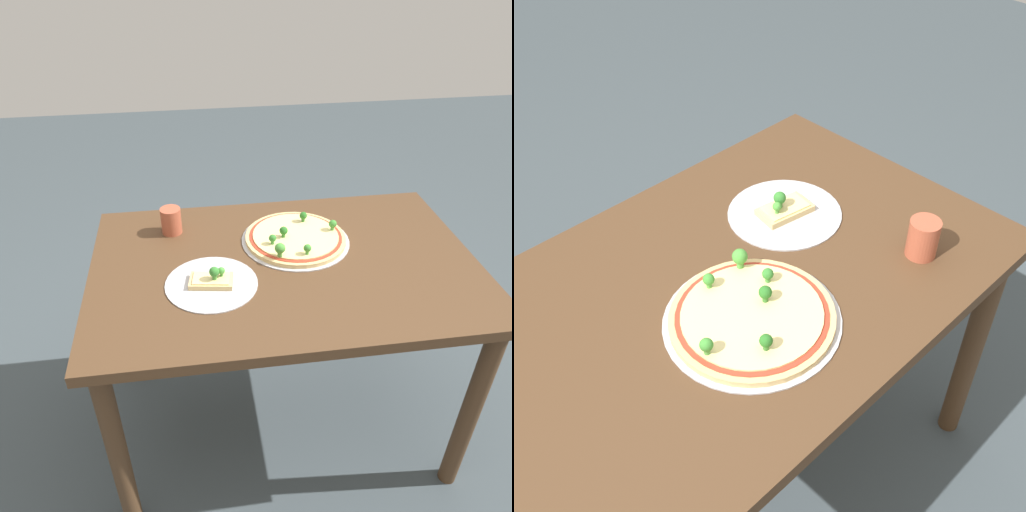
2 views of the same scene
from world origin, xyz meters
TOP-DOWN VIEW (x-y plane):
  - ground_plane at (0.00, 0.00)m, footprint 8.00×8.00m
  - dining_table at (0.00, 0.00)m, footprint 1.23×0.81m
  - pizza_tray_whole at (0.06, 0.12)m, footprint 0.37×0.37m
  - pizza_tray_slice at (-0.24, -0.08)m, footprint 0.28×0.28m
  - drinking_cup at (-0.36, 0.24)m, footprint 0.07×0.07m

SIDE VIEW (x-z plane):
  - ground_plane at x=0.00m, z-range 0.00..0.00m
  - dining_table at x=0.00m, z-range 0.28..1.05m
  - pizza_tray_slice at x=-0.24m, z-range 0.75..0.82m
  - pizza_tray_whole at x=0.06m, z-range 0.75..0.82m
  - drinking_cup at x=-0.36m, z-range 0.77..0.87m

